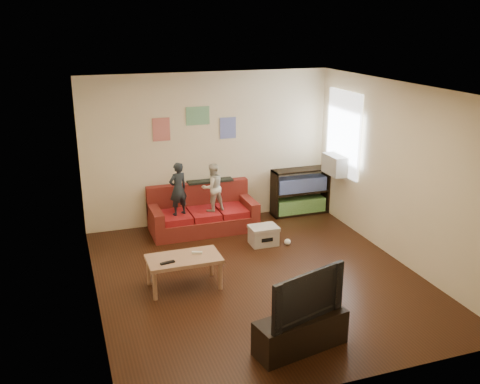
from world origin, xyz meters
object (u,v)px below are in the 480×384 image
object	(u,v)px
sofa	(202,215)
tv_stand	(301,333)
bookshelf	(300,194)
file_box	(263,235)
child_b	(212,187)
coffee_table	(184,261)
television	(302,293)
child_a	(178,189)

from	to	relation	value
sofa	tv_stand	distance (m)	3.86
bookshelf	file_box	size ratio (longest dim) A/B	2.39
child_b	sofa	bearing A→B (deg)	-60.95
file_box	coffee_table	bearing A→B (deg)	-147.09
coffee_table	television	xyz separation A→B (m)	(0.90, -1.86, 0.31)
child_b	bookshelf	world-z (taller)	child_b
bookshelf	television	xyz separation A→B (m)	(-1.87, -4.03, 0.31)
sofa	tv_stand	world-z (taller)	sofa
tv_stand	coffee_table	bearing A→B (deg)	104.62
child_b	tv_stand	world-z (taller)	child_b
child_b	coffee_table	bearing A→B (deg)	49.52
coffee_table	bookshelf	bearing A→B (deg)	38.14
sofa	child_a	bearing A→B (deg)	-160.17
file_box	tv_stand	distance (m)	2.95
coffee_table	tv_stand	world-z (taller)	coffee_table
coffee_table	file_box	size ratio (longest dim) A/B	2.18
child_a	child_b	bearing A→B (deg)	161.09
bookshelf	television	bearing A→B (deg)	-114.90
sofa	file_box	bearing A→B (deg)	-51.79
coffee_table	television	bearing A→B (deg)	-64.15
bookshelf	television	distance (m)	4.45
sofa	coffee_table	distance (m)	2.16
child_a	child_b	distance (m)	0.60
bookshelf	tv_stand	bearing A→B (deg)	-114.90
child_a	file_box	world-z (taller)	child_a
file_box	tv_stand	bearing A→B (deg)	-103.24
sofa	file_box	world-z (taller)	sofa
child_a	bookshelf	distance (m)	2.49
sofa	tv_stand	xyz separation A→B (m)	(0.10, -3.86, -0.07)
child_b	television	xyz separation A→B (m)	(-0.05, -3.70, -0.11)
child_b	coffee_table	world-z (taller)	child_b
sofa	television	distance (m)	3.89
child_b	bookshelf	distance (m)	1.90
child_a	television	size ratio (longest dim) A/B	0.90
child_b	television	world-z (taller)	child_b
coffee_table	tv_stand	bearing A→B (deg)	-64.15
coffee_table	television	world-z (taller)	television
child_a	television	distance (m)	3.74
child_a	tv_stand	distance (m)	3.79
bookshelf	file_box	bearing A→B (deg)	-135.96
television	tv_stand	bearing A→B (deg)	0.00
sofa	bookshelf	xyz separation A→B (m)	(1.97, 0.17, 0.12)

